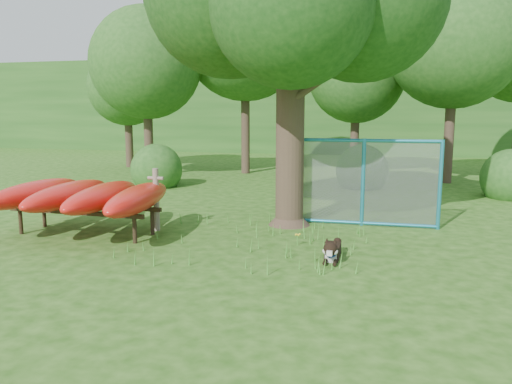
# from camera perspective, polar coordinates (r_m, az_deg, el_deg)

# --- Properties ---
(ground) EXTENTS (80.00, 80.00, 0.00)m
(ground) POSITION_cam_1_polar(r_m,az_deg,el_deg) (9.27, -3.05, -7.22)
(ground) COLOR #204C0F
(ground) RESTS_ON ground
(wooden_post) EXTENTS (0.38, 0.14, 1.39)m
(wooden_post) POSITION_cam_1_polar(r_m,az_deg,el_deg) (11.20, -11.33, -0.67)
(wooden_post) COLOR #716455
(wooden_post) RESTS_ON ground
(kayak_rack) EXTENTS (3.56, 3.32, 1.10)m
(kayak_rack) POSITION_cam_1_polar(r_m,az_deg,el_deg) (11.23, -18.97, -0.40)
(kayak_rack) COLOR black
(kayak_rack) RESTS_ON ground
(husky_dog) EXTENTS (0.27, 1.07, 0.48)m
(husky_dog) POSITION_cam_1_polar(r_m,az_deg,el_deg) (9.03, 8.69, -6.67)
(husky_dog) COLOR black
(husky_dog) RESTS_ON ground
(fence_section) EXTENTS (3.44, 0.12, 3.35)m
(fence_section) POSITION_cam_1_polar(r_m,az_deg,el_deg) (11.69, 12.12, 1.08)
(fence_section) COLOR teal
(fence_section) RESTS_ON ground
(wildflower_clump) EXTENTS (0.12, 0.10, 0.25)m
(wildflower_clump) POSITION_cam_1_polar(r_m,az_deg,el_deg) (9.90, 4.77, -4.99)
(wildflower_clump) COLOR #4A9430
(wildflower_clump) RESTS_ON ground
(bg_tree_a) EXTENTS (4.40, 4.40, 6.70)m
(bg_tree_a) POSITION_cam_1_polar(r_m,az_deg,el_deg) (20.72, -12.45, 14.16)
(bg_tree_a) COLOR #392A1F
(bg_tree_a) RESTS_ON ground
(bg_tree_b) EXTENTS (5.20, 5.20, 8.22)m
(bg_tree_b) POSITION_cam_1_polar(r_m,az_deg,el_deg) (21.46, -1.25, 17.22)
(bg_tree_b) COLOR #392A1F
(bg_tree_b) RESTS_ON ground
(bg_tree_c) EXTENTS (4.00, 4.00, 6.12)m
(bg_tree_c) POSITION_cam_1_polar(r_m,az_deg,el_deg) (21.57, 11.42, 12.99)
(bg_tree_c) COLOR #392A1F
(bg_tree_c) RESTS_ON ground
(bg_tree_d) EXTENTS (4.80, 4.80, 7.50)m
(bg_tree_d) POSITION_cam_1_polar(r_m,az_deg,el_deg) (19.78, 21.77, 15.73)
(bg_tree_d) COLOR #392A1F
(bg_tree_d) RESTS_ON ground
(bg_tree_f) EXTENTS (3.60, 3.60, 5.55)m
(bg_tree_f) POSITION_cam_1_polar(r_m,az_deg,el_deg) (24.47, -14.53, 11.52)
(bg_tree_f) COLOR #392A1F
(bg_tree_f) RESTS_ON ground
(shrub_left) EXTENTS (1.80, 1.80, 1.80)m
(shrub_left) POSITION_cam_1_polar(r_m,az_deg,el_deg) (17.92, -11.24, 0.62)
(shrub_left) COLOR #22541B
(shrub_left) RESTS_ON ground
(shrub_right) EXTENTS (1.80, 1.80, 1.80)m
(shrub_right) POSITION_cam_1_polar(r_m,az_deg,el_deg) (17.13, 27.00, -0.60)
(shrub_right) COLOR #22541B
(shrub_right) RESTS_ON ground
(shrub_mid) EXTENTS (1.80, 1.80, 1.80)m
(shrub_mid) POSITION_cam_1_polar(r_m,az_deg,el_deg) (17.70, 11.95, 0.49)
(shrub_mid) COLOR #22541B
(shrub_mid) RESTS_ON ground
(wooded_hillside) EXTENTS (80.00, 12.00, 6.00)m
(wooded_hillside) POSITION_cam_1_polar(r_m,az_deg,el_deg) (36.59, 10.21, 9.66)
(wooded_hillside) COLOR #22541B
(wooded_hillside) RESTS_ON ground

